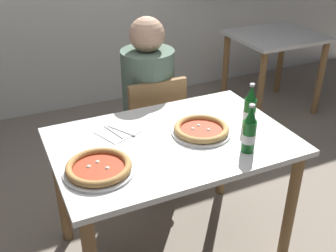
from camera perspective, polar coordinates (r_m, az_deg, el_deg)
The scene contains 10 objects.
ground_plane at distance 2.51m, azimuth 0.50°, elevation -16.78°, with size 8.00×8.00×0.00m, color gray.
dining_table_main at distance 2.10m, azimuth 0.57°, elevation -4.53°, with size 1.20×0.80×0.75m.
chair_behind_table at distance 2.71m, azimuth -2.28°, elevation -0.16°, with size 0.40×0.40×0.85m.
diner_seated at distance 2.70m, azimuth -2.73°, elevation 2.20°, with size 0.34×0.34×1.21m.
dining_table_background at distance 3.98m, azimuth 14.81°, elevation 10.24°, with size 0.80×0.70×0.75m.
pizza_margherita_near at distance 2.09m, azimuth 4.73°, elevation -0.53°, with size 0.31×0.31×0.04m.
pizza_marinara_far at distance 1.81m, azimuth -9.75°, elevation -5.86°, with size 0.32×0.32×0.04m.
beer_bottle_left at distance 2.15m, azimuth 11.48°, elevation 2.35°, with size 0.07×0.07×0.25m.
beer_bottle_center at distance 1.93m, azimuth 11.42°, elevation -0.82°, with size 0.07×0.07×0.25m.
napkin_with_cutlery at distance 2.12m, azimuth -7.15°, elevation -0.80°, with size 0.23×0.23×0.01m.
Camera 1 is at (-0.76, -1.59, 1.79)m, focal length 43.14 mm.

